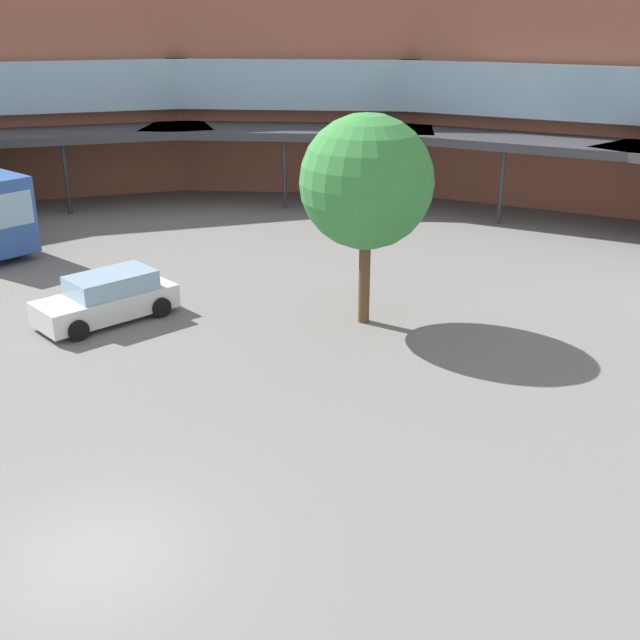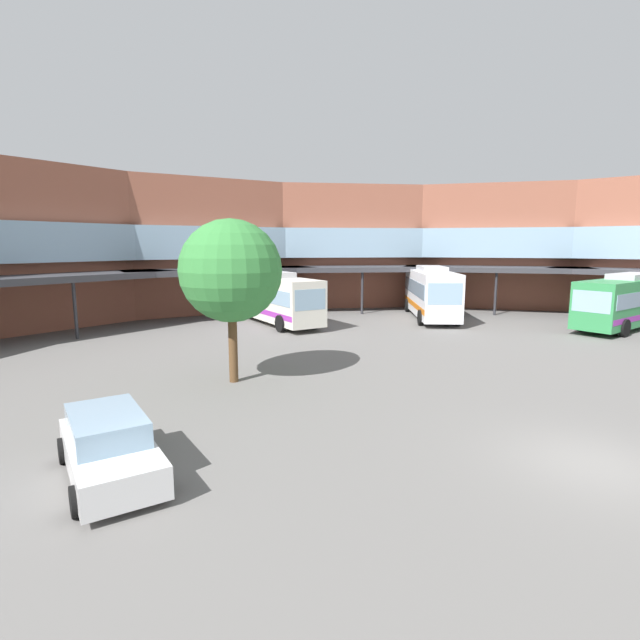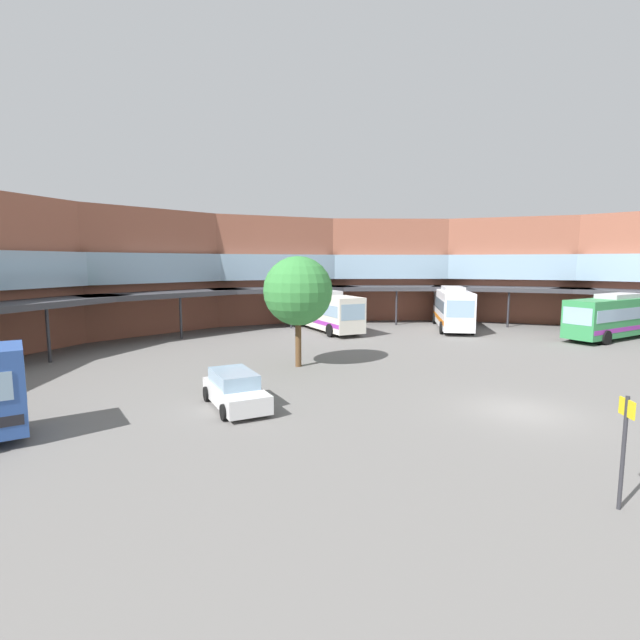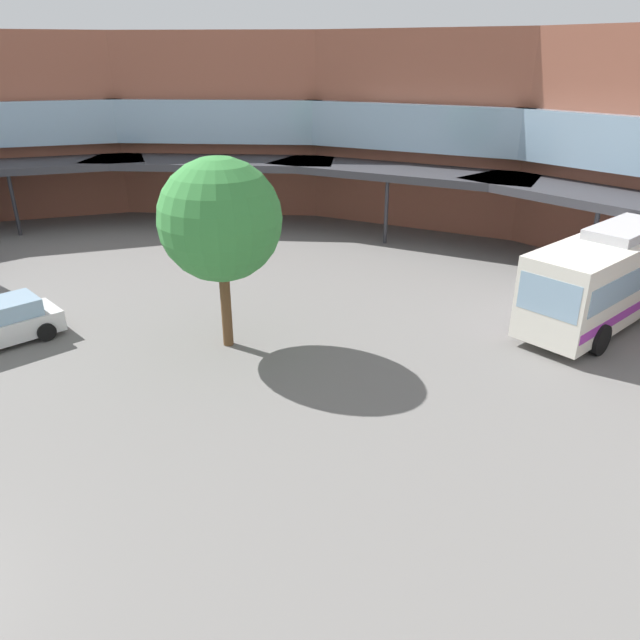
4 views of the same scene
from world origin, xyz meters
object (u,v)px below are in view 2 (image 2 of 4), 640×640
parked_car (109,447)px  bus_3 (431,292)px  plaza_tree (231,271)px  bus_2 (630,300)px  bus_1 (274,297)px

parked_car → bus_3: bearing=119.3°
parked_car → plaza_tree: 9.02m
bus_3 → bus_2: bearing=74.0°
bus_3 → parked_car: bus_3 is taller
bus_1 → bus_2: 24.14m
bus_2 → bus_1: bearing=-42.1°
bus_1 → bus_3: (10.24, -6.05, 0.14)m
plaza_tree → bus_3: bearing=13.8°
bus_1 → plaza_tree: plaza_tree is taller
parked_car → bus_1: bearing=143.0°
bus_3 → parked_car: size_ratio=1.95×
bus_1 → bus_2: bus_1 is taller
parked_car → plaza_tree: bearing=136.5°
bus_1 → bus_3: bearing=69.8°
plaza_tree → parked_car: bearing=-142.3°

